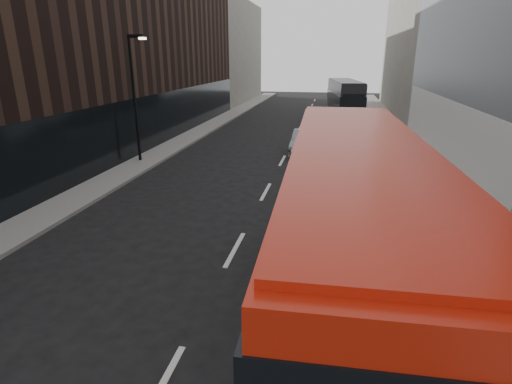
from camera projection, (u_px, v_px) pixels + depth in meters
The scene contains 11 objects.
sidewalk_right at pixel (400, 147), 27.51m from camera, with size 3.00×80.00×0.15m, color slate.
sidewalk_left at pixel (187, 139), 30.32m from camera, with size 2.00×80.00×0.15m, color slate.
building_victorian at pixel (423, 19), 41.38m from camera, with size 6.50×24.00×21.00m.
building_left_mid at pixel (163, 44), 33.37m from camera, with size 5.00×24.00×14.00m, color black.
building_left_far at pixel (230, 53), 53.98m from camera, with size 5.00×20.00×13.00m, color slate.
street_lamp at pixel (135, 91), 22.54m from camera, with size 1.06×0.22×7.00m.
red_bus at pixel (352, 235), 8.27m from camera, with size 3.01×11.21×4.49m.
grey_bus at pixel (345, 96), 43.78m from camera, with size 4.05×11.23×3.56m.
car_a at pixel (350, 152), 23.30m from camera, with size 1.74×4.31×1.47m, color black.
car_b at pixel (305, 142), 25.94m from camera, with size 1.54×4.42×1.46m, color gray.
car_c at pixel (330, 121), 34.06m from camera, with size 2.11×5.20×1.51m, color black.
Camera 1 is at (2.94, -3.44, 6.01)m, focal length 28.00 mm.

